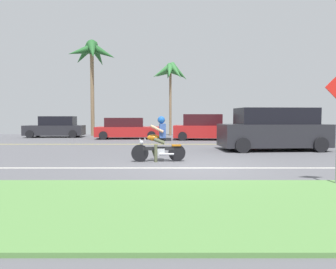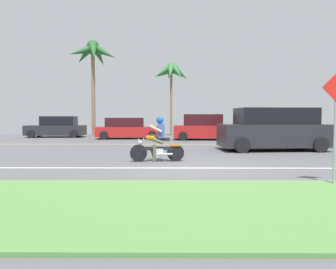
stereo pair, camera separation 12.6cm
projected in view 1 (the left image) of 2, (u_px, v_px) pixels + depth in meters
The scene contains 11 objects.
ground at pixel (186, 155), 12.28m from camera, with size 56.00×30.00×0.04m, color #545459.
grass_median at pixel (211, 205), 5.19m from camera, with size 56.00×3.80×0.06m, color #548442.
lane_line_near at pixel (192, 168), 9.12m from camera, with size 50.40×0.12×0.01m, color silver.
lane_line_far at pixel (180, 144), 17.12m from camera, with size 50.40×0.12×0.01m, color yellow.
motorcyclist at pixel (158, 142), 10.43m from camera, with size 1.81×0.59×1.51m.
suv_nearby at pixel (273, 130), 14.01m from camera, with size 4.93×2.41×1.89m.
parked_car_0 at pixel (55, 127), 23.05m from camera, with size 4.26×2.00×1.55m.
parked_car_1 at pixel (126, 129), 21.46m from camera, with size 4.50×2.13×1.44m.
parked_car_2 at pixel (204, 128), 20.55m from camera, with size 4.38×2.25×1.67m.
palm_tree_0 at pixel (170, 74), 25.10m from camera, with size 3.16×3.18×5.82m.
palm_tree_1 at pixel (91, 56), 24.80m from camera, with size 3.98×4.06×7.57m.
Camera 1 is at (-0.72, -9.21, 1.48)m, focal length 33.51 mm.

